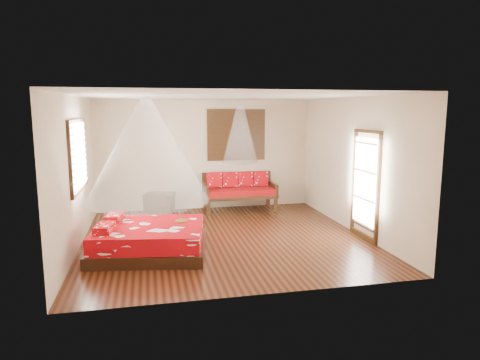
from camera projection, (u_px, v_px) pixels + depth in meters
name	position (u px, v px, depth m)	size (l,w,h in m)	color
room	(224.00, 169.00, 8.36)	(5.54, 5.54, 2.84)	black
bed	(149.00, 239.00, 7.66)	(2.20, 2.04, 0.63)	black
daybed	(239.00, 189.00, 10.97)	(1.83, 0.81, 0.96)	black
storage_chest	(159.00, 203.00, 10.66)	(0.84, 0.72, 0.49)	black
shutter_panel	(236.00, 135.00, 11.07)	(1.52, 0.06, 1.32)	black
window_left	(78.00, 156.00, 7.94)	(0.10, 1.74, 1.34)	black
glazed_door	(365.00, 186.00, 8.40)	(0.08, 1.02, 2.16)	black
wine_tray	(182.00, 219.00, 7.88)	(0.23, 0.23, 0.19)	brown
mosquito_net_main	(147.00, 150.00, 7.40)	(2.15, 2.15, 1.80)	white
mosquito_net_daybed	(240.00, 132.00, 10.60)	(0.88, 0.88, 1.50)	white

